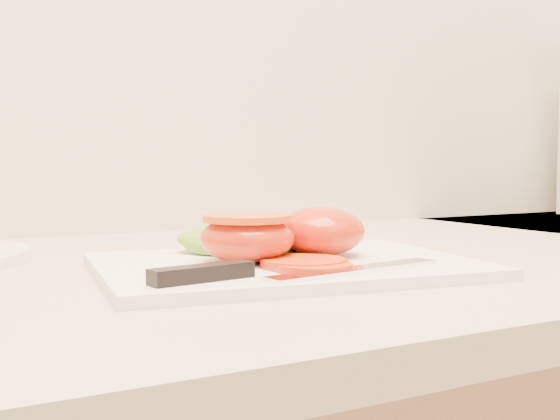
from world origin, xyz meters
TOP-DOWN VIEW (x-y plane):
  - cutting_board at (-0.32, 1.60)m, footprint 0.36×0.28m
  - tomato_half_dome at (-0.28, 1.61)m, footprint 0.08×0.08m
  - tomato_half_cut at (-0.36, 1.61)m, footprint 0.08×0.08m
  - tomato_slice_0 at (-0.33, 1.56)m, footprint 0.07×0.07m
  - tomato_slice_1 at (-0.33, 1.54)m, footprint 0.06×0.06m
  - lettuce_leaf_0 at (-0.32, 1.67)m, footprint 0.16×0.14m
  - lettuce_leaf_1 at (-0.28, 1.67)m, footprint 0.12×0.10m
  - knife at (-0.38, 1.53)m, footprint 0.26×0.06m

SIDE VIEW (x-z plane):
  - cutting_board at x=-0.32m, z-range 0.93..0.94m
  - tomato_slice_1 at x=-0.33m, z-range 0.94..0.95m
  - tomato_slice_0 at x=-0.33m, z-range 0.94..0.95m
  - knife at x=-0.38m, z-range 0.94..0.95m
  - lettuce_leaf_1 at x=-0.28m, z-range 0.94..0.96m
  - lettuce_leaf_0 at x=-0.32m, z-range 0.94..0.97m
  - tomato_half_cut at x=-0.36m, z-range 0.94..0.98m
  - tomato_half_dome at x=-0.28m, z-range 0.94..0.99m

